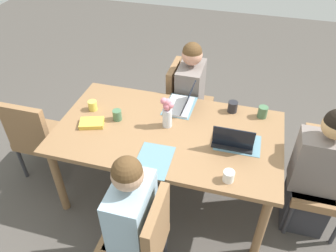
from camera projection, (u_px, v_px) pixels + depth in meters
name	position (u px, v px, depth m)	size (l,w,h in m)	color
ground_plane	(168.00, 190.00, 3.22)	(10.00, 10.00, 0.00)	#4C4742
dining_table	(168.00, 138.00, 2.79)	(1.87, 1.05, 0.76)	olive
chair_head_left_left_near	(321.00, 175.00, 2.70)	(0.44, 0.44, 0.90)	olive
person_head_left_left_near	(315.00, 178.00, 2.64)	(0.40, 0.36, 1.19)	#2D2D33
chair_near_left_mid	(184.00, 100.00, 3.55)	(0.44, 0.44, 0.90)	olive
person_near_left_mid	(190.00, 102.00, 3.47)	(0.36, 0.40, 1.19)	#2D2D33
chair_far_left_far	(141.00, 241.00, 2.24)	(0.44, 0.44, 0.90)	olive
person_far_left_far	(133.00, 228.00, 2.29)	(0.36, 0.40, 1.19)	#2D2D33
chair_head_right_right_near	(38.00, 135.00, 3.10)	(0.44, 0.44, 0.90)	olive
flower_vase	(167.00, 111.00, 2.70)	(0.12, 0.08, 0.28)	silver
placemat_head_left_left_near	(238.00, 143.00, 2.63)	(0.36, 0.26, 0.00)	slate
placemat_near_left_mid	(180.00, 106.00, 3.02)	(0.36, 0.26, 0.00)	slate
placemat_far_left_far	(154.00, 160.00, 2.47)	(0.36, 0.26, 0.00)	slate
laptop_head_left_left_near	(233.00, 140.00, 2.59)	(0.32, 0.22, 0.21)	black
laptop_near_left_mid	(182.00, 103.00, 2.98)	(0.22, 0.32, 0.21)	silver
coffee_mug_near_left	(263.00, 112.00, 2.86)	(0.08, 0.08, 0.10)	#47704C
coffee_mug_near_right	(117.00, 115.00, 2.83)	(0.08, 0.08, 0.09)	#47704C
coffee_mug_centre_left	(229.00, 176.00, 2.30)	(0.08, 0.08, 0.08)	white
coffee_mug_centre_right	(93.00, 106.00, 2.95)	(0.08, 0.08, 0.09)	#DBC64C
coffee_mug_far_left	(233.00, 107.00, 2.92)	(0.09, 0.09, 0.10)	#232328
book_red_cover	(92.00, 123.00, 2.79)	(0.20, 0.14, 0.04)	gold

